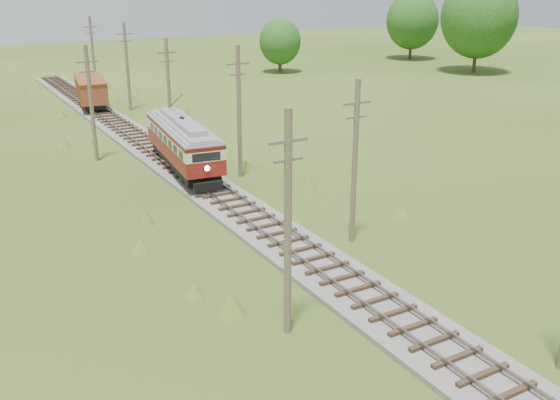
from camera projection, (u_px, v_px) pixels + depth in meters
railbed_main at (182, 170)px, 44.57m from camera, size 3.60×96.00×0.57m
streetcar at (183, 140)px, 43.31m from camera, size 3.96×11.56×5.23m
gondola at (91, 90)px, 64.32m from camera, size 3.97×8.55×2.73m
gravel_pile at (178, 123)px, 56.54m from camera, size 3.62×3.84×1.32m
utility_pole_r_2 at (355, 161)px, 31.64m from camera, size 1.60×0.30×8.60m
utility_pole_r_3 at (239, 111)px, 42.11m from camera, size 1.60×0.30×9.00m
utility_pole_r_4 at (169, 87)px, 52.71m from camera, size 1.60×0.30×8.40m
utility_pole_r_5 at (127, 66)px, 63.40m from camera, size 1.60×0.30×8.90m
utility_pole_r_6 at (93, 53)px, 73.92m from camera, size 1.60×0.30×8.70m
utility_pole_l_a at (288, 224)px, 23.17m from camera, size 1.60×0.30×9.00m
utility_pole_l_b at (91, 103)px, 45.90m from camera, size 1.60×0.30×8.60m
tree_right_4 at (479, 17)px, 86.84m from camera, size 10.50×10.50×13.53m
tree_right_5 at (412, 20)px, 101.34m from camera, size 8.40×8.40×10.82m
tree_mid_b at (280, 42)px, 88.16m from camera, size 5.88×5.88×7.57m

